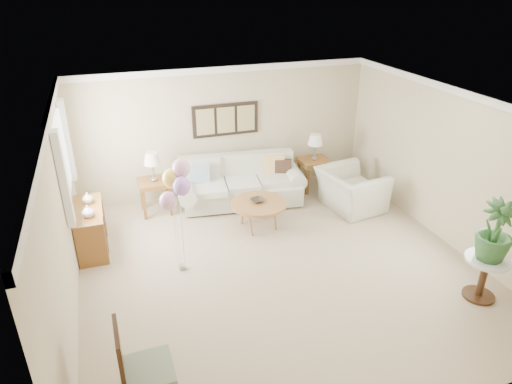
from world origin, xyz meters
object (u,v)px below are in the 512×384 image
sofa (241,185)px  armchair (351,190)px  coffee_table (259,204)px  accent_chair (138,367)px  balloon_cluster (175,184)px

sofa → armchair: (1.95, -0.94, 0.02)m
coffee_table → accent_chair: (-2.43, -3.21, 0.11)m
accent_chair → balloon_cluster: 2.70m
sofa → accent_chair: (-2.43, -4.30, 0.20)m
coffee_table → balloon_cluster: bearing=-152.5°
armchair → accent_chair: 5.52m
sofa → balloon_cluster: (-1.56, -1.89, 1.07)m
armchair → accent_chair: bearing=119.9°
balloon_cluster → coffee_table: bearing=27.5°
balloon_cluster → accent_chair: bearing=-109.9°
sofa → armchair: sofa is taller
accent_chair → balloon_cluster: size_ratio=0.61×
armchair → sofa: bearing=56.8°
armchair → balloon_cluster: (-3.52, -0.96, 1.06)m
sofa → balloon_cluster: size_ratio=1.48×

